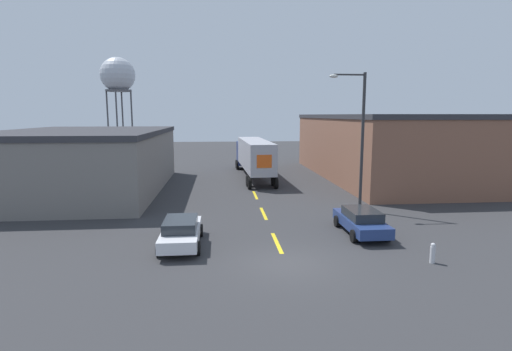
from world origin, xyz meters
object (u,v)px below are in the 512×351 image
at_px(semi_truck, 253,154).
at_px(fire_hydrant, 433,253).
at_px(water_tower, 118,76).
at_px(parked_car_right_near, 361,221).
at_px(parked_car_left_near, 181,231).
at_px(street_lamp, 359,133).

distance_m(semi_truck, fire_hydrant, 25.56).
distance_m(water_tower, fire_hydrant, 65.54).
xyz_separation_m(parked_car_right_near, water_tower, (-25.19, 54.01, 12.45)).
distance_m(semi_truck, parked_car_left_near, 22.27).
relative_size(water_tower, fire_hydrant, 18.25).
xyz_separation_m(semi_truck, fire_hydrant, (5.62, -24.87, -1.88)).
relative_size(semi_truck, water_tower, 0.96).
xyz_separation_m(semi_truck, water_tower, (-21.13, 33.60, 10.85)).
bearing_deg(semi_truck, fire_hydrant, -79.28).
relative_size(water_tower, street_lamp, 1.82).
xyz_separation_m(semi_truck, parked_car_right_near, (4.05, -20.41, -1.60)).
bearing_deg(water_tower, street_lamp, -61.34).
bearing_deg(parked_car_left_near, street_lamp, 29.76).
bearing_deg(fire_hydrant, parked_car_left_near, 163.20).
distance_m(parked_car_left_near, fire_hydrant, 11.48).
height_order(semi_truck, parked_car_right_near, semi_truck).
bearing_deg(semi_truck, parked_car_left_near, -106.00).
bearing_deg(fire_hydrant, street_lamp, 90.20).
height_order(parked_car_left_near, street_lamp, street_lamp).
relative_size(parked_car_left_near, water_tower, 0.28).
height_order(water_tower, fire_hydrant, water_tower).
bearing_deg(street_lamp, parked_car_left_near, -150.24).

